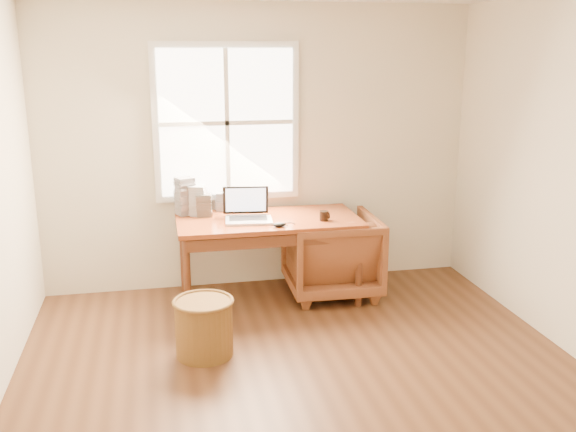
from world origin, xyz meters
The scene contains 11 objects.
room_shell centered at (-0.02, 0.16, 1.32)m, with size 4.04×4.54×2.64m.
desk centered at (0.00, 1.80, 0.73)m, with size 1.60×0.80×0.04m, color brown.
armchair centered at (0.59, 1.80, 0.38)m, with size 0.80×0.83×0.75m, color brown.
wicker_stool centered at (-0.66, 0.81, 0.21)m, with size 0.42×0.42×0.42m, color brown.
laptop centered at (-0.18, 1.72, 0.90)m, with size 0.40×0.42×0.30m, color #ABADB2, non-canonical shape.
mouse centered at (0.04, 1.51, 0.77)m, with size 0.11×0.07×0.04m, color black.
coffee_mug centered at (0.46, 1.62, 0.79)m, with size 0.08×0.08×0.09m, color black.
cd_stack_a centered at (-0.59, 2.04, 0.89)m, with size 0.14×0.12×0.27m, color silver.
cd_stack_b centered at (-0.54, 1.99, 0.85)m, with size 0.13×0.12×0.20m, color #232327.
cd_stack_c centered at (-0.70, 2.08, 0.92)m, with size 0.15×0.13×0.34m, color #A2A3B0.
cd_stack_d centered at (-0.35, 2.16, 0.83)m, with size 0.13×0.11×0.17m, color #AEB2B9.
Camera 1 is at (-0.94, -3.57, 2.22)m, focal length 40.00 mm.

